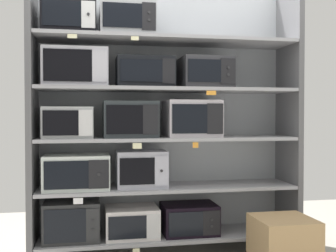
{
  "coord_description": "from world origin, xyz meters",
  "views": [
    {
      "loc": [
        -0.69,
        -3.7,
        1.27
      ],
      "look_at": [
        0.0,
        0.0,
        1.18
      ],
      "focal_mm": 44.45,
      "sensor_mm": 36.0,
      "label": 1
    }
  ],
  "objects_px": {
    "microwave_7": "(192,119)",
    "microwave_2": "(189,219)",
    "microwave_4": "(141,169)",
    "microwave_6": "(130,119)",
    "microwave_3": "(77,172)",
    "microwave_10": "(205,73)",
    "microwave_0": "(72,220)",
    "microwave_1": "(132,222)",
    "microwave_5": "(68,123)",
    "microwave_8": "(76,68)",
    "microwave_12": "(127,21)",
    "microwave_9": "(145,73)",
    "shipping_carton": "(283,246)",
    "microwave_11": "(69,19)"
  },
  "relations": [
    {
      "from": "microwave_7",
      "to": "microwave_2",
      "type": "bearing_deg",
      "value": -179.66
    },
    {
      "from": "microwave_4",
      "to": "microwave_6",
      "type": "xyz_separation_m",
      "value": [
        -0.1,
        -0.0,
        0.44
      ]
    },
    {
      "from": "microwave_3",
      "to": "microwave_10",
      "type": "distance_m",
      "value": 1.45
    },
    {
      "from": "microwave_0",
      "to": "microwave_4",
      "type": "height_order",
      "value": "microwave_4"
    },
    {
      "from": "microwave_1",
      "to": "microwave_5",
      "type": "height_order",
      "value": "microwave_5"
    },
    {
      "from": "microwave_2",
      "to": "microwave_7",
      "type": "distance_m",
      "value": 0.92
    },
    {
      "from": "microwave_8",
      "to": "microwave_6",
      "type": "bearing_deg",
      "value": 0.02
    },
    {
      "from": "microwave_4",
      "to": "microwave_12",
      "type": "height_order",
      "value": "microwave_12"
    },
    {
      "from": "microwave_2",
      "to": "microwave_9",
      "type": "distance_m",
      "value": 1.39
    },
    {
      "from": "microwave_5",
      "to": "microwave_10",
      "type": "relative_size",
      "value": 0.94
    },
    {
      "from": "microwave_5",
      "to": "microwave_9",
      "type": "relative_size",
      "value": 0.84
    },
    {
      "from": "microwave_0",
      "to": "microwave_10",
      "type": "distance_m",
      "value": 1.77
    },
    {
      "from": "microwave_3",
      "to": "microwave_8",
      "type": "height_order",
      "value": "microwave_8"
    },
    {
      "from": "microwave_7",
      "to": "microwave_9",
      "type": "relative_size",
      "value": 0.96
    },
    {
      "from": "microwave_0",
      "to": "microwave_4",
      "type": "xyz_separation_m",
      "value": [
        0.61,
        0.0,
        0.44
      ]
    },
    {
      "from": "microwave_5",
      "to": "microwave_2",
      "type": "bearing_deg",
      "value": -0.01
    },
    {
      "from": "microwave_1",
      "to": "microwave_7",
      "type": "relative_size",
      "value": 0.97
    },
    {
      "from": "microwave_6",
      "to": "microwave_9",
      "type": "distance_m",
      "value": 0.44
    },
    {
      "from": "microwave_4",
      "to": "microwave_9",
      "type": "height_order",
      "value": "microwave_9"
    },
    {
      "from": "microwave_6",
      "to": "microwave_8",
      "type": "bearing_deg",
      "value": -179.98
    },
    {
      "from": "microwave_6",
      "to": "shipping_carton",
      "type": "height_order",
      "value": "microwave_6"
    },
    {
      "from": "microwave_2",
      "to": "microwave_11",
      "type": "bearing_deg",
      "value": 179.99
    },
    {
      "from": "microwave_5",
      "to": "microwave_6",
      "type": "bearing_deg",
      "value": 0.0
    },
    {
      "from": "microwave_1",
      "to": "microwave_12",
      "type": "distance_m",
      "value": 1.79
    },
    {
      "from": "microwave_1",
      "to": "microwave_6",
      "type": "bearing_deg",
      "value": -179.65
    },
    {
      "from": "microwave_5",
      "to": "microwave_3",
      "type": "bearing_deg",
      "value": -0.05
    },
    {
      "from": "microwave_2",
      "to": "microwave_4",
      "type": "height_order",
      "value": "microwave_4"
    },
    {
      "from": "microwave_0",
      "to": "microwave_4",
      "type": "relative_size",
      "value": 1.07
    },
    {
      "from": "microwave_3",
      "to": "microwave_9",
      "type": "bearing_deg",
      "value": 0.03
    },
    {
      "from": "microwave_3",
      "to": "microwave_7",
      "type": "relative_size",
      "value": 1.16
    },
    {
      "from": "microwave_0",
      "to": "microwave_8",
      "type": "distance_m",
      "value": 1.33
    },
    {
      "from": "microwave_12",
      "to": "microwave_4",
      "type": "bearing_deg",
      "value": 0.0
    },
    {
      "from": "microwave_11",
      "to": "microwave_1",
      "type": "bearing_deg",
      "value": 0.0
    },
    {
      "from": "microwave_1",
      "to": "microwave_4",
      "type": "bearing_deg",
      "value": 0.07
    },
    {
      "from": "microwave_1",
      "to": "microwave_9",
      "type": "distance_m",
      "value": 1.34
    },
    {
      "from": "microwave_3",
      "to": "microwave_2",
      "type": "bearing_deg",
      "value": -0.0
    },
    {
      "from": "microwave_2",
      "to": "microwave_3",
      "type": "xyz_separation_m",
      "value": [
        -1.01,
        0.0,
        0.46
      ]
    },
    {
      "from": "microwave_2",
      "to": "shipping_carton",
      "type": "height_order",
      "value": "microwave_2"
    },
    {
      "from": "microwave_5",
      "to": "microwave_6",
      "type": "height_order",
      "value": "microwave_6"
    },
    {
      "from": "microwave_5",
      "to": "microwave_11",
      "type": "xyz_separation_m",
      "value": [
        0.01,
        0.0,
        0.89
      ]
    },
    {
      "from": "microwave_2",
      "to": "shipping_carton",
      "type": "xyz_separation_m",
      "value": [
        0.62,
        -0.62,
        -0.1
      ]
    },
    {
      "from": "microwave_6",
      "to": "microwave_12",
      "type": "height_order",
      "value": "microwave_12"
    },
    {
      "from": "microwave_3",
      "to": "microwave_10",
      "type": "height_order",
      "value": "microwave_10"
    },
    {
      "from": "microwave_9",
      "to": "microwave_10",
      "type": "bearing_deg",
      "value": -0.0
    },
    {
      "from": "microwave_0",
      "to": "microwave_10",
      "type": "relative_size",
      "value": 1.05
    },
    {
      "from": "microwave_4",
      "to": "microwave_1",
      "type": "bearing_deg",
      "value": -179.93
    },
    {
      "from": "microwave_1",
      "to": "microwave_7",
      "type": "distance_m",
      "value": 1.08
    },
    {
      "from": "microwave_2",
      "to": "microwave_7",
      "type": "xyz_separation_m",
      "value": [
        0.02,
        0.0,
        0.92
      ]
    },
    {
      "from": "microwave_0",
      "to": "microwave_12",
      "type": "height_order",
      "value": "microwave_12"
    },
    {
      "from": "microwave_10",
      "to": "microwave_0",
      "type": "bearing_deg",
      "value": -179.98
    }
  ]
}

